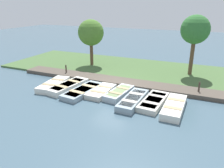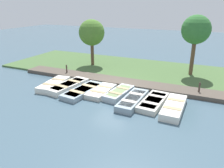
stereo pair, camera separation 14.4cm
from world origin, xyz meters
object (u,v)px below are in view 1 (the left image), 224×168
rowboat_1 (68,86)px  rowboat_5 (133,100)px  rowboat_4 (119,93)px  park_tree_far_left (91,33)px  rowboat_0 (54,84)px  mooring_post_near (66,70)px  rowboat_2 (83,91)px  rowboat_3 (101,91)px  rowboat_6 (154,102)px  park_tree_left (195,30)px  rowboat_7 (174,107)px  mooring_post_far (199,89)px

rowboat_1 → rowboat_5: bearing=94.0°
rowboat_4 → park_tree_far_left: bearing=-131.7°
rowboat_0 → mooring_post_near: 2.75m
rowboat_2 → rowboat_3: bearing=118.4°
rowboat_1 → rowboat_4: (-0.31, 3.79, -0.01)m
rowboat_3 → park_tree_far_left: bearing=-145.3°
rowboat_1 → park_tree_far_left: 6.88m
rowboat_2 → park_tree_far_left: park_tree_far_left is taller
rowboat_6 → mooring_post_near: (-2.54, -8.06, 0.31)m
rowboat_1 → park_tree_left: 10.72m
park_tree_far_left → park_tree_left: bearing=93.9°
park_tree_left → rowboat_4: bearing=-31.0°
rowboat_0 → mooring_post_near: bearing=-170.8°
rowboat_6 → rowboat_7: rowboat_7 is taller
rowboat_0 → rowboat_7: (0.22, 8.58, 0.01)m
park_tree_left → mooring_post_near: bearing=-66.4°
rowboat_2 → park_tree_left: 9.97m
park_tree_far_left → rowboat_7: bearing=54.0°
rowboat_4 → rowboat_7: (0.66, 3.63, 0.01)m
rowboat_0 → rowboat_5: rowboat_0 is taller
rowboat_4 → park_tree_far_left: 8.29m
rowboat_0 → park_tree_far_left: bearing=175.8°
rowboat_2 → rowboat_4: bearing=110.1°
rowboat_1 → park_tree_left: size_ratio=0.69×
rowboat_7 → mooring_post_far: 3.09m
rowboat_0 → rowboat_1: bearing=89.7°
rowboat_2 → rowboat_7: (0.09, 6.03, 0.04)m
rowboat_7 → rowboat_3: bearing=-95.8°
rowboat_6 → rowboat_0: bearing=-85.1°
park_tree_far_left → rowboat_3: bearing=33.9°
mooring_post_near → park_tree_left: (-4.14, 9.50, 3.28)m
rowboat_6 → mooring_post_near: bearing=-103.3°
rowboat_5 → rowboat_7: size_ratio=1.04×
mooring_post_far → park_tree_far_left: bearing=-109.6°
mooring_post_far → park_tree_far_left: size_ratio=0.22×
rowboat_0 → mooring_post_near: mooring_post_near is taller
rowboat_2 → rowboat_1: bearing=-93.7°
rowboat_3 → park_tree_left: 8.97m
rowboat_6 → mooring_post_near: 8.46m
rowboat_6 → park_tree_far_left: park_tree_far_left is taller
rowboat_2 → mooring_post_near: bearing=-123.4°
rowboat_5 → rowboat_7: 2.44m
rowboat_4 → mooring_post_near: bearing=-105.0°
rowboat_2 → rowboat_5: rowboat_5 is taller
rowboat_4 → rowboat_5: size_ratio=0.85×
rowboat_2 → rowboat_0: bearing=-86.3°
rowboat_5 → rowboat_7: (-0.02, 2.44, 0.02)m
rowboat_7 → park_tree_left: (-7.01, 0.18, 3.55)m
rowboat_5 → park_tree_left: park_tree_left is taller
rowboat_4 → rowboat_6: (0.33, 2.38, -0.03)m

